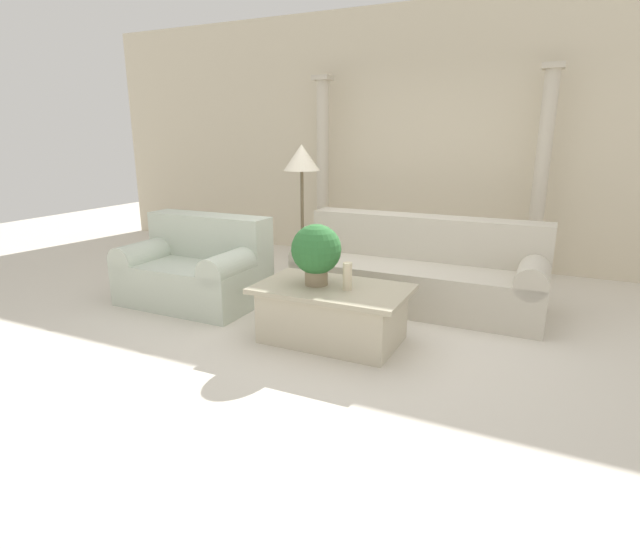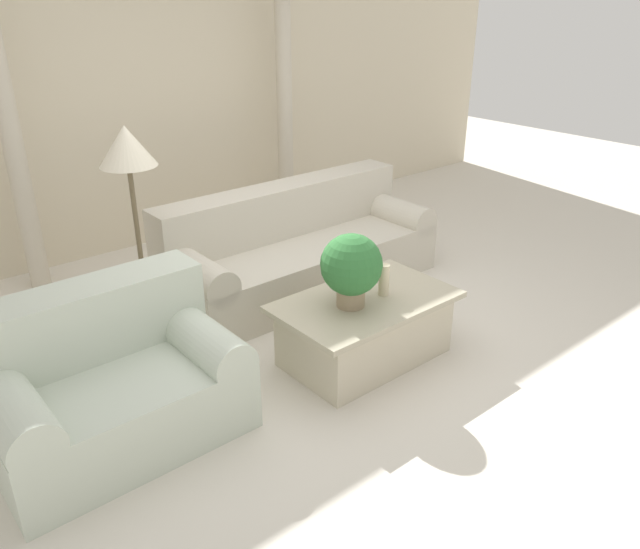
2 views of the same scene
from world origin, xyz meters
The scene contains 10 objects.
ground_plane centered at (0.00, 0.00, 0.00)m, with size 16.00×16.00×0.00m, color silver.
wall_back centered at (0.00, 2.65, 1.60)m, with size 10.00×0.06×3.20m.
sofa_long centered at (0.45, 0.83, 0.34)m, with size 2.38×0.89×0.85m.
loveseat centered at (-1.59, -0.04, 0.35)m, with size 1.35×0.89×0.85m.
coffee_table centered at (0.06, -0.39, 0.24)m, with size 1.22×0.74×0.46m.
potted_plant centered at (-0.08, -0.40, 0.74)m, with size 0.40×0.40×0.50m.
pillar_candle centered at (0.20, -0.42, 0.57)m, with size 0.07×0.07×0.22m.
floor_lamp centered at (-0.91, 0.95, 1.31)m, with size 0.39×0.39×1.54m.
column_left centered at (-1.28, 2.27, 1.21)m, with size 0.23×0.23×2.37m.
column_right centered at (1.41, 2.27, 1.21)m, with size 0.23×0.23×2.37m.
Camera 1 is at (1.63, -3.89, 1.63)m, focal length 28.00 mm.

